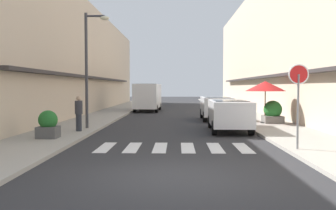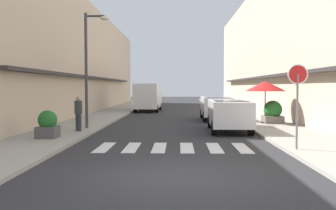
% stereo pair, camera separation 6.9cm
% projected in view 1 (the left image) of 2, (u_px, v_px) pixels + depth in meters
% --- Properties ---
extents(ground_plane, '(105.45, 105.45, 0.00)m').
position_uv_depth(ground_plane, '(176.00, 115.00, 27.81)').
color(ground_plane, '#2B2B2D').
extents(sidewalk_left, '(2.87, 67.10, 0.12)m').
position_uv_depth(sidewalk_left, '(108.00, 114.00, 27.93)').
color(sidewalk_left, '#9E998E').
rests_on(sidewalk_left, ground_plane).
extents(sidewalk_right, '(2.87, 67.10, 0.12)m').
position_uv_depth(sidewalk_right, '(243.00, 114.00, 27.68)').
color(sidewalk_right, '#9E998E').
rests_on(sidewalk_right, ground_plane).
extents(building_row_left, '(5.50, 45.14, 8.50)m').
position_uv_depth(building_row_left, '(62.00, 60.00, 29.21)').
color(building_row_left, '#C6B299').
rests_on(building_row_left, ground_plane).
extents(building_row_right, '(5.50, 45.14, 10.28)m').
position_uv_depth(building_row_right, '(292.00, 48.00, 28.73)').
color(building_row_right, '#C6B299').
rests_on(building_row_right, ground_plane).
extents(crosswalk, '(5.20, 2.20, 0.01)m').
position_uv_depth(crosswalk, '(174.00, 148.00, 12.81)').
color(crosswalk, silver).
rests_on(crosswalk, ground_plane).
extents(parked_car_near, '(1.90, 4.26, 1.47)m').
position_uv_depth(parked_car_near, '(229.00, 112.00, 17.46)').
color(parked_car_near, silver).
rests_on(parked_car_near, ground_plane).
extents(parked_car_mid, '(1.83, 4.12, 1.47)m').
position_uv_depth(parked_car_mid, '(216.00, 106.00, 23.45)').
color(parked_car_mid, silver).
rests_on(parked_car_mid, ground_plane).
extents(delivery_van, '(2.13, 5.46, 2.37)m').
position_uv_depth(delivery_van, '(148.00, 95.00, 32.09)').
color(delivery_van, silver).
rests_on(delivery_van, ground_plane).
extents(round_street_sign, '(0.65, 0.07, 2.70)m').
position_uv_depth(round_street_sign, '(298.00, 84.00, 11.75)').
color(round_street_sign, slate).
rests_on(round_street_sign, sidewalk_right).
extents(street_lamp, '(1.19, 0.28, 5.50)m').
position_uv_depth(street_lamp, '(90.00, 58.00, 17.79)').
color(street_lamp, '#38383D').
rests_on(street_lamp, sidewalk_left).
extents(cafe_umbrella, '(2.20, 2.20, 2.30)m').
position_uv_depth(cafe_umbrella, '(265.00, 86.00, 20.28)').
color(cafe_umbrella, '#262626').
rests_on(cafe_umbrella, sidewalk_right).
extents(planter_corner, '(0.76, 0.76, 1.07)m').
position_uv_depth(planter_corner, '(48.00, 125.00, 14.40)').
color(planter_corner, '#4C4C4C').
rests_on(planter_corner, sidewalk_left).
extents(planter_midblock, '(1.03, 1.03, 1.23)m').
position_uv_depth(planter_midblock, '(273.00, 112.00, 20.41)').
color(planter_midblock, slate).
rests_on(planter_midblock, sidewalk_right).
extents(pedestrian_walking_near, '(0.34, 0.34, 1.57)m').
position_uv_depth(pedestrian_walking_near, '(79.00, 113.00, 16.61)').
color(pedestrian_walking_near, '#282B33').
rests_on(pedestrian_walking_near, sidewalk_left).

